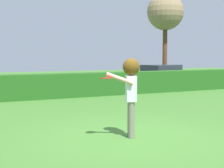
{
  "coord_description": "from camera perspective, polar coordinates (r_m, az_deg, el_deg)",
  "views": [
    {
      "loc": [
        -3.69,
        -6.65,
        1.91
      ],
      "look_at": [
        -0.01,
        0.99,
        1.15
      ],
      "focal_mm": 53.8,
      "sensor_mm": 36.0,
      "label": 1
    }
  ],
  "objects": [
    {
      "name": "maple_tree",
      "position": [
        23.27,
        9.06,
        11.85
      ],
      "size": [
        2.46,
        2.46,
        5.96
      ],
      "color": "brown",
      "rests_on": "ground"
    },
    {
      "name": "parked_car_black",
      "position": [
        21.21,
        8.36,
        1.74
      ],
      "size": [
        4.48,
        2.61,
        1.25
      ],
      "color": "black",
      "rests_on": "ground"
    },
    {
      "name": "ground_plane",
      "position": [
        7.84,
        3.26,
        -8.98
      ],
      "size": [
        60.0,
        60.0,
        0.0
      ],
      "primitive_type": "plane",
      "color": "#41772D"
    },
    {
      "name": "frisbee",
      "position": [
        7.36,
        -0.99,
        1.01
      ],
      "size": [
        0.26,
        0.27,
        0.06
      ],
      "color": "red"
    },
    {
      "name": "hedge_row",
      "position": [
        14.77,
        -11.14,
        -0.36
      ],
      "size": [
        28.53,
        0.9,
        1.05
      ],
      "primitive_type": "cube",
      "color": "#235B1B",
      "rests_on": "ground"
    },
    {
      "name": "person",
      "position": [
        7.63,
        3.2,
        -0.23
      ],
      "size": [
        0.84,
        0.53,
        1.81
      ],
      "color": "slate",
      "rests_on": "ground"
    }
  ]
}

